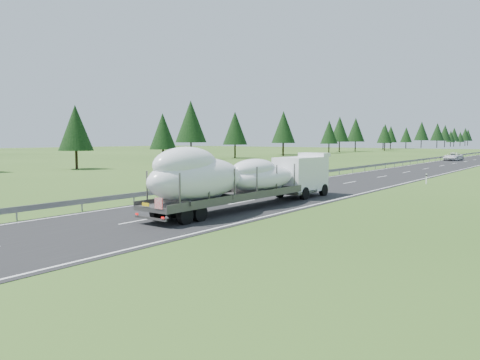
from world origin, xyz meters
The scene contains 5 objects.
ground centered at (0.00, 0.00, 0.00)m, with size 400.00×400.00×0.00m, color #32541C.
guardrail centered at (-5.30, 99.94, 0.60)m, with size 0.10×400.00×0.76m.
tree_line_left centered at (-44.52, 130.63, 7.10)m, with size 15.24×346.72×12.55m.
boat_truck centered at (1.74, 6.55, 2.02)m, with size 2.99×17.57×3.93m.
distant_van centered at (-2.81, 83.55, 0.79)m, with size 2.62×5.67×1.58m, color white.
Camera 1 is at (18.95, -16.56, 4.35)m, focal length 35.00 mm.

